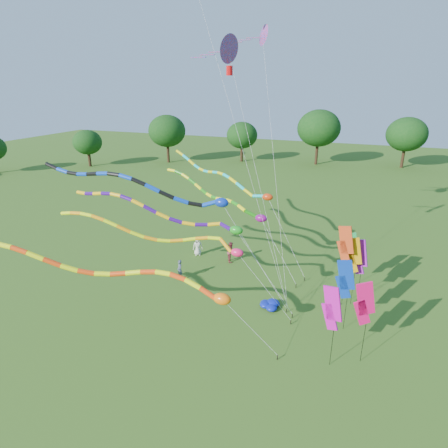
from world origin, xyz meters
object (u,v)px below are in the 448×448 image
(tube_kite_orange, at_px, (168,236))
(person_b, at_px, (180,270))
(person_a, at_px, (198,246))
(tube_kite_red, at_px, (138,277))
(person_c, at_px, (231,252))
(blue_nylon_heap, at_px, (270,303))

(tube_kite_orange, distance_m, person_b, 5.90)
(person_a, bearing_deg, tube_kite_red, -110.72)
(tube_kite_red, height_order, person_c, tube_kite_red)
(blue_nylon_heap, height_order, person_b, person_b)
(blue_nylon_heap, bearing_deg, person_c, 131.73)
(tube_kite_orange, height_order, person_a, tube_kite_orange)
(blue_nylon_heap, xyz_separation_m, person_a, (-7.75, 5.42, 0.57))
(person_a, bearing_deg, blue_nylon_heap, -65.51)
(tube_kite_orange, xyz_separation_m, person_c, (1.11, 7.93, -4.27))
(person_b, bearing_deg, person_a, 141.64)
(tube_kite_orange, bearing_deg, person_b, 101.49)
(tube_kite_red, relative_size, tube_kite_orange, 1.04)
(person_c, bearing_deg, person_a, 59.31)
(tube_kite_red, height_order, person_b, tube_kite_red)
(tube_kite_red, relative_size, person_a, 8.99)
(person_b, relative_size, person_c, 0.91)
(person_a, bearing_deg, person_b, -113.20)
(person_c, bearing_deg, blue_nylon_heap, -166.27)
(tube_kite_orange, relative_size, person_a, 8.64)
(tube_kite_red, relative_size, person_b, 9.42)
(person_b, height_order, person_c, person_c)
(blue_nylon_heap, distance_m, person_b, 7.30)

